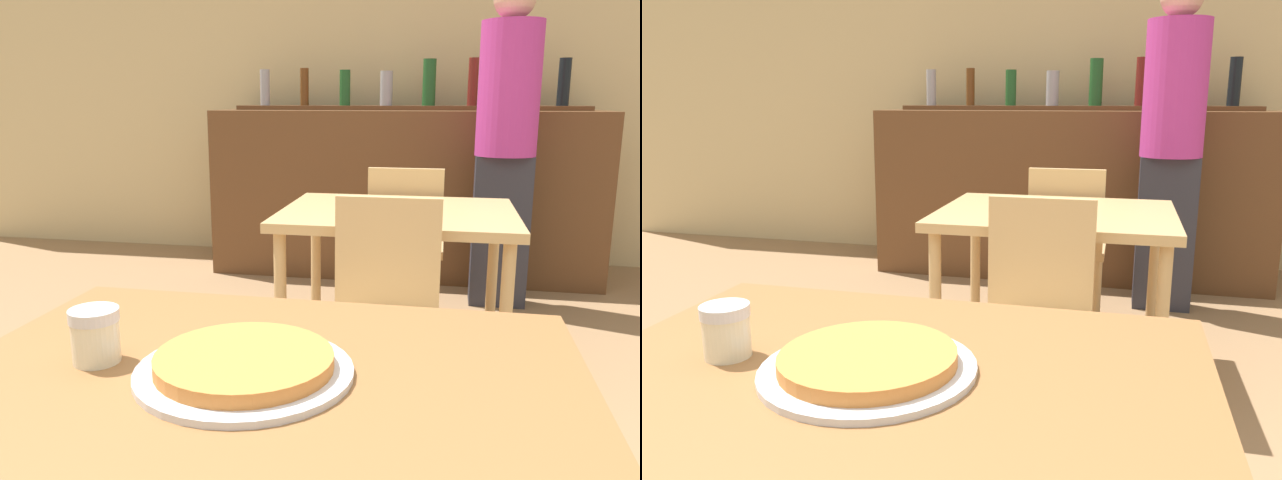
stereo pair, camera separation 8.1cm
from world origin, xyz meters
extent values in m
cube|color=#D1B784|center=(0.00, 3.91, 1.40)|extent=(8.00, 0.05, 2.80)
cube|color=brown|center=(0.00, 0.00, 0.75)|extent=(1.04, 0.79, 0.04)
cylinder|color=brown|center=(-0.46, 0.33, 0.36)|extent=(0.05, 0.05, 0.73)
cube|color=tan|center=(0.09, 1.78, 0.71)|extent=(1.00, 0.82, 0.04)
cylinder|color=tan|center=(-0.35, 1.43, 0.35)|extent=(0.05, 0.05, 0.69)
cylinder|color=tan|center=(0.52, 1.43, 0.35)|extent=(0.05, 0.05, 0.69)
cylinder|color=tan|center=(-0.35, 2.14, 0.35)|extent=(0.05, 0.05, 0.69)
cylinder|color=tan|center=(0.52, 2.14, 0.35)|extent=(0.05, 0.05, 0.69)
cube|color=brown|center=(0.00, 3.41, 0.56)|extent=(2.60, 0.56, 1.13)
cube|color=brown|center=(0.00, 3.55, 1.14)|extent=(2.39, 0.24, 0.03)
cylinder|color=#9999A3|center=(-1.02, 3.55, 1.28)|extent=(0.07, 0.07, 0.25)
cylinder|color=#5B3314|center=(-0.73, 3.55, 1.28)|extent=(0.06, 0.06, 0.26)
cylinder|color=#1E5123|center=(-0.44, 3.55, 1.28)|extent=(0.08, 0.08, 0.24)
cylinder|color=#9999A3|center=(-0.15, 3.55, 1.27)|extent=(0.09, 0.09, 0.23)
cylinder|color=#1E5123|center=(0.15, 3.55, 1.31)|extent=(0.09, 0.09, 0.31)
cylinder|color=maroon|center=(0.44, 3.55, 1.31)|extent=(0.07, 0.07, 0.31)
cylinder|color=#5B3314|center=(0.73, 3.55, 1.29)|extent=(0.08, 0.08, 0.27)
cylinder|color=black|center=(1.02, 3.55, 1.31)|extent=(0.08, 0.08, 0.31)
cube|color=tan|center=(0.09, 1.12, 0.41)|extent=(0.40, 0.40, 0.04)
cube|color=tan|center=(0.09, 1.30, 0.65)|extent=(0.38, 0.04, 0.43)
cylinder|color=tan|center=(-0.08, 0.95, 0.20)|extent=(0.03, 0.03, 0.40)
cylinder|color=tan|center=(0.26, 0.95, 0.20)|extent=(0.03, 0.03, 0.40)
cylinder|color=tan|center=(-0.08, 1.29, 0.20)|extent=(0.03, 0.03, 0.40)
cylinder|color=tan|center=(0.26, 1.29, 0.20)|extent=(0.03, 0.03, 0.40)
cube|color=tan|center=(0.09, 2.45, 0.41)|extent=(0.40, 0.40, 0.04)
cube|color=tan|center=(0.09, 2.27, 0.65)|extent=(0.38, 0.04, 0.43)
cylinder|color=tan|center=(0.26, 2.62, 0.20)|extent=(0.03, 0.03, 0.40)
cylinder|color=tan|center=(-0.08, 2.62, 0.20)|extent=(0.03, 0.03, 0.40)
cylinder|color=tan|center=(0.26, 2.28, 0.20)|extent=(0.03, 0.03, 0.40)
cylinder|color=tan|center=(-0.08, 2.28, 0.20)|extent=(0.03, 0.03, 0.40)
cylinder|color=silver|center=(-0.03, 0.00, 0.77)|extent=(0.35, 0.35, 0.01)
cylinder|color=#CC7A38|center=(-0.03, 0.00, 0.79)|extent=(0.29, 0.29, 0.02)
cylinder|color=beige|center=(-0.29, 0.00, 0.80)|extent=(0.08, 0.08, 0.07)
cylinder|color=silver|center=(-0.29, 0.00, 0.85)|extent=(0.08, 0.08, 0.02)
cube|color=#2D2D38|center=(0.61, 2.83, 0.44)|extent=(0.32, 0.18, 0.88)
cylinder|color=#B2338C|center=(0.61, 2.83, 1.25)|extent=(0.34, 0.34, 0.74)
camera|label=1|loc=(0.27, -0.89, 1.20)|focal=35.00mm
camera|label=2|loc=(0.35, -0.87, 1.20)|focal=35.00mm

